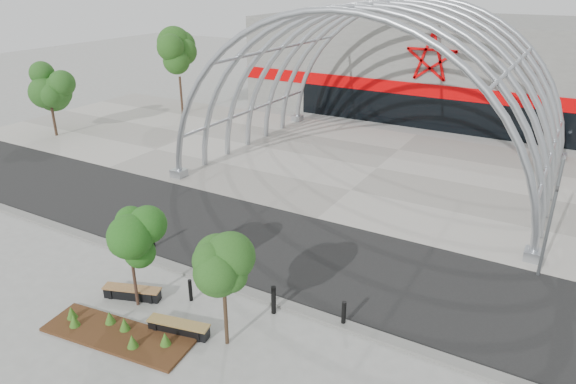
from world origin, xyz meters
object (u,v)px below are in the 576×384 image
Objects in this scene: bench_1 at (179,328)px; bollard_2 at (219,270)px; street_tree_0 at (130,243)px; street_tree_1 at (223,273)px; bench_0 at (132,293)px; signal_pole at (551,217)px.

bench_1 is 3.39m from bollard_2.
street_tree_1 reaches higher than street_tree_0.
street_tree_0 is 1.62× the size of bench_0.
bollard_2 is (1.76, 2.77, -2.08)m from street_tree_0.
signal_pole is at bearing 37.14° from street_tree_0.
bench_0 is 2.01× the size of bollard_2.
signal_pole reaches higher than bench_0.
bench_1 is (2.95, -0.74, -0.00)m from bench_0.
bench_0 is (-0.47, 0.21, -2.42)m from street_tree_0.
bench_0 is 3.04m from bench_1.
street_tree_1 is 1.69× the size of bench_0.
signal_pole is 14.82m from bench_1.
street_tree_0 reaches higher than bench_1.
bench_1 is 2.02× the size of bollard_2.
street_tree_1 is 4.38m from bollard_2.
bench_0 is (-4.70, 0.31, -2.53)m from street_tree_1.
signal_pole is 1.38× the size of street_tree_0.
bollard_2 is at bearing 102.35° from bench_1.
street_tree_1 is at bearing -49.43° from bollard_2.
bench_0 is at bearing 166.02° from bench_1.
bench_1 is (2.48, -0.52, -2.42)m from street_tree_0.
signal_pole is 13.12m from street_tree_1.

